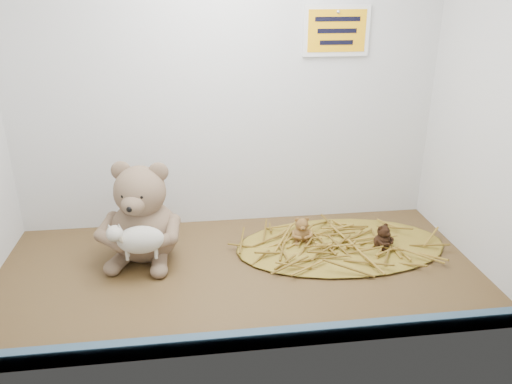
{
  "coord_description": "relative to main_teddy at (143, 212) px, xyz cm",
  "views": [
    {
      "loc": [
        -10.03,
        -107.79,
        65.66
      ],
      "look_at": [
        4.55,
        3.0,
        19.89
      ],
      "focal_mm": 35.0,
      "sensor_mm": 36.0,
      "label": 1
    }
  ],
  "objects": [
    {
      "name": "main_teddy",
      "position": [
        0.0,
        0.0,
        0.0
      ],
      "size": [
        25.73,
        26.61,
        26.32
      ],
      "primitive_type": null,
      "rotation": [
        0.0,
        0.0,
        -0.23
      ],
      "color": "#7D624D",
      "rests_on": "shelf_floor"
    },
    {
      "name": "front_rail",
      "position": [
        23.55,
        -38.79,
        -11.36
      ],
      "size": [
        119.28,
        2.2,
        3.6
      ],
      "primitive_type": "cube",
      "color": "#375169",
      "rests_on": "shelf_floor"
    },
    {
      "name": "mini_teddy_brown",
      "position": [
        62.56,
        -4.51,
        -8.65
      ],
      "size": [
        7.82,
        7.89,
        6.8
      ],
      "primitive_type": null,
      "rotation": [
        0.0,
        0.0,
        0.62
      ],
      "color": "black",
      "rests_on": "straw_bed"
    },
    {
      "name": "straw_bed",
      "position": [
        52.21,
        -1.32,
        -12.6
      ],
      "size": [
        57.45,
        33.36,
        1.11
      ],
      "primitive_type": "ellipsoid",
      "color": "olive",
      "rests_on": "shelf_floor"
    },
    {
      "name": "toy_lamb",
      "position": [
        0.0,
        -9.43,
        -3.11
      ],
      "size": [
        14.69,
        8.97,
        9.49
      ],
      "primitive_type": null,
      "color": "beige",
      "rests_on": "main_teddy"
    },
    {
      "name": "wall_sign",
      "position": [
        53.55,
        19.41,
        41.84
      ],
      "size": [
        16.0,
        1.2,
        11.0
      ],
      "primitive_type": "cube",
      "color": "orange",
      "rests_on": "back_wall"
    },
    {
      "name": "mini_teddy_tan",
      "position": [
        41.86,
        1.87,
        -8.44
      ],
      "size": [
        6.21,
        6.51,
        7.21
      ],
      "primitive_type": null,
      "rotation": [
        0.0,
        0.0,
        -0.07
      ],
      "color": "brown",
      "rests_on": "straw_bed"
    },
    {
      "name": "alcove_shell",
      "position": [
        23.55,
        -0.99,
        31.84
      ],
      "size": [
        120.4,
        60.2,
        90.4
      ],
      "color": "#402B16",
      "rests_on": "ground"
    }
  ]
}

